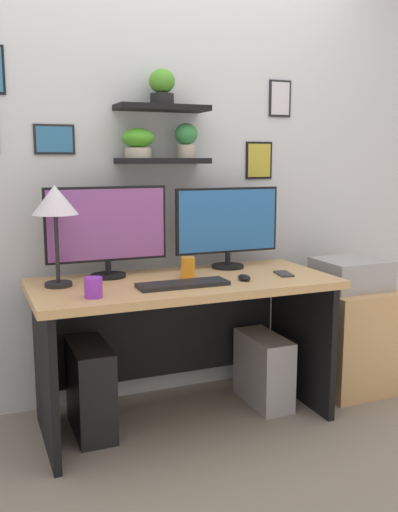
{
  "coord_description": "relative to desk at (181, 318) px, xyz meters",
  "views": [
    {
      "loc": [
        -0.99,
        -2.62,
        1.35
      ],
      "look_at": [
        0.1,
        0.05,
        0.86
      ],
      "focal_mm": 39.9,
      "sensor_mm": 36.0,
      "label": 1
    }
  ],
  "objects": [
    {
      "name": "drawer_cabinet",
      "position": [
        1.06,
        0.0,
        -0.23
      ],
      "size": [
        0.44,
        0.5,
        0.6
      ],
      "primitive_type": "cube",
      "color": "tan",
      "rests_on": "ground"
    },
    {
      "name": "desk_lamp",
      "position": [
        -0.61,
        0.04,
        0.6
      ],
      "size": [
        0.21,
        0.21,
        0.48
      ],
      "color": "black",
      "rests_on": "desk"
    },
    {
      "name": "printer",
      "position": [
        1.06,
        0.0,
        0.15
      ],
      "size": [
        0.38,
        0.34,
        0.17
      ],
      "primitive_type": "cube",
      "color": "#9E9EA3",
      "rests_on": "drawer_cabinet"
    },
    {
      "name": "computer_tower_left",
      "position": [
        -0.48,
        0.0,
        -0.31
      ],
      "size": [
        0.18,
        0.4,
        0.45
      ],
      "primitive_type": "cube",
      "color": "black",
      "rests_on": "ground"
    },
    {
      "name": "ground_plane",
      "position": [
        0.0,
        -0.05,
        -0.54
      ],
      "size": [
        8.0,
        8.0,
        0.0
      ],
      "primitive_type": "plane",
      "color": "gray"
    },
    {
      "name": "water_cup",
      "position": [
        0.03,
        -0.03,
        0.27
      ],
      "size": [
        0.07,
        0.07,
        0.11
      ],
      "primitive_type": "cylinder",
      "color": "orange",
      "rests_on": "desk"
    },
    {
      "name": "computer_mouse",
      "position": [
        0.27,
        -0.18,
        0.23
      ],
      "size": [
        0.06,
        0.09,
        0.03
      ],
      "primitive_type": "ellipsoid",
      "color": "black",
      "rests_on": "desk"
    },
    {
      "name": "cell_phone",
      "position": [
        0.53,
        -0.13,
        0.22
      ],
      "size": [
        0.1,
        0.15,
        0.01
      ],
      "primitive_type": "cube",
      "rotation": [
        0.0,
        0.0,
        -0.2
      ],
      "color": "#2D2D33",
      "rests_on": "desk"
    },
    {
      "name": "coffee_mug",
      "position": [
        -0.5,
        -0.25,
        0.26
      ],
      "size": [
        0.08,
        0.08,
        0.09
      ],
      "primitive_type": "cylinder",
      "color": "purple",
      "rests_on": "desk"
    },
    {
      "name": "keyboard",
      "position": [
        -0.06,
        -0.18,
        0.22
      ],
      "size": [
        0.44,
        0.14,
        0.02
      ],
      "primitive_type": "cube",
      "color": "black",
      "rests_on": "desk"
    },
    {
      "name": "monitor_left",
      "position": [
        -0.34,
        0.16,
        0.47
      ],
      "size": [
        0.62,
        0.18,
        0.46
      ],
      "color": "black",
      "rests_on": "desk"
    },
    {
      "name": "computer_tower_right",
      "position": [
        0.48,
        -0.02,
        -0.34
      ],
      "size": [
        0.18,
        0.4,
        0.39
      ],
      "primitive_type": "cube",
      "color": "#99999E",
      "rests_on": "ground"
    },
    {
      "name": "back_wall_assembly",
      "position": [
        -0.0,
        0.38,
        0.82
      ],
      "size": [
        4.4,
        0.24,
        2.7
      ],
      "color": "silver",
      "rests_on": "ground"
    },
    {
      "name": "monitor_right",
      "position": [
        0.34,
        0.16,
        0.46
      ],
      "size": [
        0.6,
        0.18,
        0.45
      ],
      "color": "black",
      "rests_on": "desk"
    },
    {
      "name": "desk",
      "position": [
        0.0,
        0.0,
        0.0
      ],
      "size": [
        1.52,
        0.68,
        0.75
      ],
      "color": "tan",
      "rests_on": "ground"
    }
  ]
}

